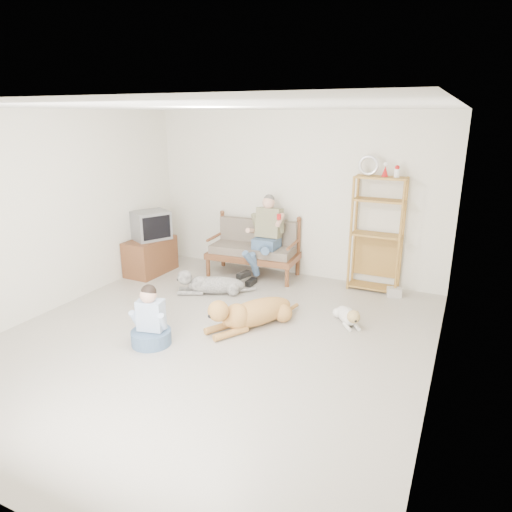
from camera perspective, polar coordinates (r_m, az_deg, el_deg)
The scene contains 16 objects.
floor at distance 5.67m, azimuth -5.57°, elevation -10.41°, with size 5.50×5.50×0.00m, color beige.
ceiling at distance 5.02m, azimuth -6.51°, elevation 18.03°, with size 5.50×5.50×0.00m, color white.
wall_back at distance 7.61m, azimuth 4.83°, elevation 7.55°, with size 5.00×5.00×0.00m, color beige.
wall_left at distance 6.80m, azimuth -24.42°, elevation 4.91°, with size 5.50×5.50×0.00m, color beige.
wall_right at distance 4.47m, azimuth 22.62°, elevation -0.66°, with size 5.50×5.50×0.00m, color beige.
loveseat at distance 7.70m, azimuth -0.16°, elevation 1.13°, with size 1.55×0.81×0.95m.
man at distance 7.35m, azimuth 0.77°, elevation 1.63°, with size 0.53×0.76×1.23m.
etagere at distance 7.15m, azimuth 14.83°, elevation 2.76°, with size 0.78×0.34×2.06m.
book_stack at distance 7.19m, azimuth 16.89°, elevation -4.36°, with size 0.21×0.15×0.13m, color beige.
tv_stand at distance 8.05m, azimuth -13.09°, elevation 0.01°, with size 0.52×0.91×0.60m.
crt_tv at distance 7.92m, azimuth -13.01°, elevation 3.77°, with size 0.67×0.72×0.48m.
wall_outlet at distance 8.35m, azimuth -3.44°, elevation 1.04°, with size 0.12×0.02×0.08m, color white.
golden_retriever at distance 5.90m, azimuth -0.81°, elevation -7.13°, with size 0.87×1.39×0.47m.
shaggy_dog at distance 7.01m, azimuth -5.88°, elevation -3.51°, with size 1.13×0.67×0.37m.
terrier at distance 6.12m, azimuth 11.48°, elevation -7.37°, with size 0.46×0.60×0.26m.
child at distance 5.59m, azimuth -13.03°, elevation -8.15°, with size 0.47×0.47×0.75m.
Camera 1 is at (2.63, -4.28, 2.62)m, focal length 32.00 mm.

